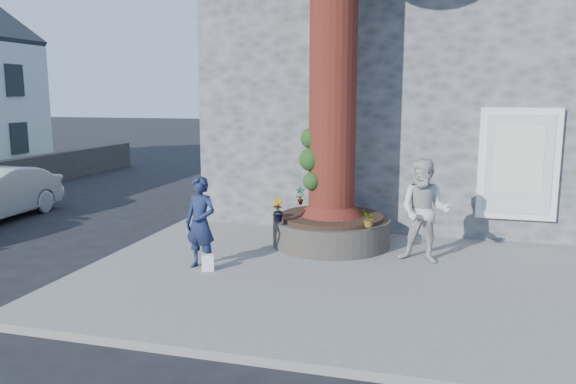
# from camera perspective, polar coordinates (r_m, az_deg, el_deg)

# --- Properties ---
(ground) EXTENTS (120.00, 120.00, 0.00)m
(ground) POSITION_cam_1_polar(r_m,az_deg,el_deg) (9.58, -2.74, -8.70)
(ground) COLOR black
(ground) RESTS_ON ground
(pavement) EXTENTS (9.00, 8.00, 0.12)m
(pavement) POSITION_cam_1_polar(r_m,az_deg,el_deg) (10.16, 7.18, -7.32)
(pavement) COLOR slate
(pavement) RESTS_ON ground
(yellow_line) EXTENTS (0.10, 30.00, 0.01)m
(yellow_line) POSITION_cam_1_polar(r_m,az_deg,el_deg) (11.69, -15.59, -5.61)
(yellow_line) COLOR yellow
(yellow_line) RESTS_ON ground
(stone_shop) EXTENTS (10.30, 8.30, 6.30)m
(stone_shop) POSITION_cam_1_polar(r_m,az_deg,el_deg) (15.82, 14.40, 9.94)
(stone_shop) COLOR #4B4E50
(stone_shop) RESTS_ON ground
(planter) EXTENTS (2.30, 2.30, 0.60)m
(planter) POSITION_cam_1_polar(r_m,az_deg,el_deg) (11.13, 4.40, -3.87)
(planter) COLOR black
(planter) RESTS_ON pavement
(man) EXTENTS (0.64, 0.48, 1.57)m
(man) POSITION_cam_1_polar(r_m,az_deg,el_deg) (9.62, -8.87, -3.12)
(man) COLOR #161F3E
(man) RESTS_ON pavement
(woman) EXTENTS (1.01, 0.85, 1.84)m
(woman) POSITION_cam_1_polar(r_m,az_deg,el_deg) (10.10, 13.67, -1.89)
(woman) COLOR #BBB8B3
(woman) RESTS_ON pavement
(shopping_bag) EXTENTS (0.23, 0.19, 0.28)m
(shopping_bag) POSITION_cam_1_polar(r_m,az_deg,el_deg) (9.60, -8.15, -7.12)
(shopping_bag) COLOR white
(shopping_bag) RESTS_ON pavement
(plant_a) EXTENTS (0.24, 0.19, 0.39)m
(plant_a) POSITION_cam_1_polar(r_m,az_deg,el_deg) (12.02, 1.23, -0.37)
(plant_a) COLOR gray
(plant_a) RESTS_ON planter
(plant_b) EXTENTS (0.32, 0.32, 0.42)m
(plant_b) POSITION_cam_1_polar(r_m,az_deg,el_deg) (10.41, -1.07, -1.87)
(plant_b) COLOR gray
(plant_b) RESTS_ON planter
(plant_c) EXTENTS (0.21, 0.21, 0.32)m
(plant_c) POSITION_cam_1_polar(r_m,az_deg,el_deg) (10.42, -1.07, -2.14)
(plant_c) COLOR gray
(plant_c) RESTS_ON planter
(plant_d) EXTENTS (0.30, 0.33, 0.31)m
(plant_d) POSITION_cam_1_polar(r_m,az_deg,el_deg) (10.08, 8.25, -2.69)
(plant_d) COLOR gray
(plant_d) RESTS_ON planter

